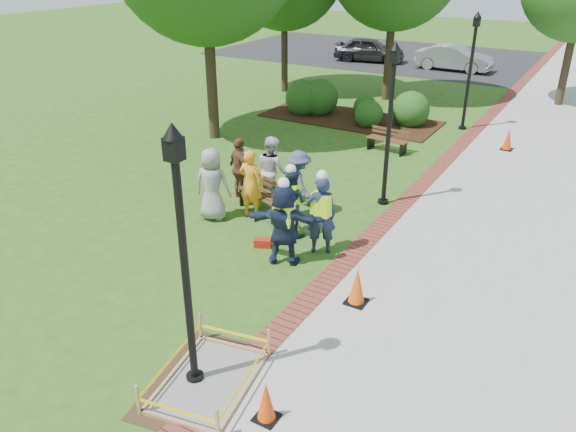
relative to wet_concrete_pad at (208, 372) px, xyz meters
The scene contains 30 objects.
ground 3.32m from the wet_concrete_pad, 116.79° to the left, with size 100.00×100.00×0.00m, color #285116.
sidewalk 13.42m from the wet_concrete_pad, 74.85° to the left, with size 6.00×60.00×0.02m, color #9E9E99.
brick_edging 12.96m from the wet_concrete_pad, 88.86° to the left, with size 0.50×60.00×0.03m, color maroon.
mulch_bed 15.62m from the wet_concrete_pad, 106.72° to the left, with size 7.00×3.00×0.05m, color #381E0F.
parking_lot 29.99m from the wet_concrete_pad, 92.85° to the left, with size 36.00×12.00×0.01m, color black.
wet_concrete_pad is the anchor object (origin of this frame).
bench_near 6.42m from the wet_concrete_pad, 114.89° to the left, with size 1.71×1.07×0.88m.
bench_far 12.15m from the wet_concrete_pad, 98.30° to the left, with size 1.43×0.60×0.75m.
cone_front 1.22m from the wet_concrete_pad, ahead, with size 0.35×0.35×0.69m.
cone_back 3.42m from the wet_concrete_pad, 71.26° to the left, with size 0.40×0.40×0.80m.
cone_far 14.34m from the wet_concrete_pad, 83.09° to the left, with size 0.38×0.38×0.75m.
toolbox 4.58m from the wet_concrete_pad, 112.10° to the left, with size 0.40×0.22×0.20m, color red.
lamp_near 2.26m from the wet_concrete_pad, 169.81° to the right, with size 0.28×0.28×4.26m.
lamp_mid 8.27m from the wet_concrete_pad, 91.75° to the left, with size 0.28×0.28×4.26m.
lamp_far 16.12m from the wet_concrete_pad, 90.87° to the left, with size 0.28×0.28×4.26m.
shrub_a 16.15m from the wet_concrete_pad, 113.83° to the left, with size 1.52×1.52×1.52m, color #1C4513.
shrub_b 16.23m from the wet_concrete_pad, 111.58° to the left, with size 1.56×1.56×1.56m, color #1C4513.
shrub_c 14.86m from the wet_concrete_pad, 103.51° to the left, with size 1.10×1.10×1.10m, color #1C4513.
shrub_d 15.53m from the wet_concrete_pad, 97.92° to the left, with size 1.44×1.44×1.44m, color #1C4513.
shrub_e 16.17m from the wet_concrete_pad, 104.81° to the left, with size 0.96×0.96×0.96m, color #1C4513.
casual_person_a 6.12m from the wet_concrete_pad, 126.56° to the left, with size 0.68×0.53×1.86m.
casual_person_b 6.22m from the wet_concrete_pad, 117.61° to the left, with size 0.59×0.40×1.79m.
casual_person_c 7.13m from the wet_concrete_pad, 113.82° to the left, with size 0.70×0.61×1.85m.
casual_person_d 7.33m from the wet_concrete_pad, 120.94° to the left, with size 0.65×0.57×1.73m.
casual_person_e 6.49m from the wet_concrete_pad, 106.82° to the left, with size 0.66×0.60×1.72m.
hivis_worker_a 4.07m from the wet_concrete_pad, 103.59° to the left, with size 0.69×0.57×2.00m.
hivis_worker_b 4.80m from the wet_concrete_pad, 95.74° to the left, with size 0.69×0.62×1.98m.
hivis_worker_c 5.40m from the wet_concrete_pad, 106.27° to the left, with size 0.54×0.37×1.79m.
parked_car_a 28.48m from the wet_concrete_pad, 108.13° to the left, with size 4.76×2.07×1.55m, color #28282A.
parked_car_b 27.23m from the wet_concrete_pad, 97.87° to the left, with size 4.60×2.00×1.50m, color #9C9CA1.
Camera 1 is at (6.10, -8.25, 6.29)m, focal length 35.00 mm.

